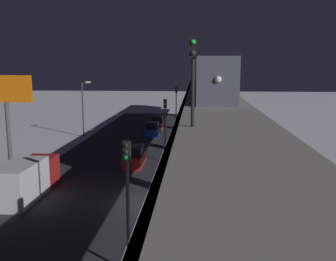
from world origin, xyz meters
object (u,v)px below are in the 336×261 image
Objects in this scene: box_truck at (26,179)px; sedan_blue at (153,130)px; traffic_light_near at (127,188)px; traffic_light_far at (176,101)px; sedan_red at (158,123)px; traffic_light_mid at (165,121)px; rail_signal at (193,66)px; commercial_billboard at (6,99)px; sedan_red_2 at (134,157)px; subway_train at (207,73)px.

sedan_blue is at bearing -104.56° from box_truck.
traffic_light_far is at bearing -90.00° from traffic_light_near.
traffic_light_mid is at bearing -82.07° from sedan_red.
commercial_billboard is at bearing -42.59° from rail_signal.
commercial_billboard is (16.74, -15.39, -2.86)m from rail_signal.
sedan_blue is at bearing 90.00° from sedan_red_2.
commercial_billboard reaches higher than box_truck.
subway_train is 12.06× the size of sedan_red_2.
subway_train reaches higher than commercial_billboard.
sedan_red_2 is 0.62× the size of box_truck.
sedan_blue is 0.96× the size of sedan_red.
rail_signal is 42.64m from traffic_light_far.
sedan_red is 22.72m from sedan_red_2.
rail_signal reaches higher than sedan_blue.
traffic_light_near is 1.00× the size of traffic_light_far.
sedan_red_2 is at bearing -81.56° from traffic_light_near.
traffic_light_near is 21.44m from traffic_light_mid.
commercial_billboard reaches higher than traffic_light_far.
rail_signal is (1.61, 35.97, 0.95)m from subway_train.
traffic_light_near is 0.72× the size of commercial_billboard.
rail_signal is at bearing 143.30° from box_truck.
subway_train is at bearing -131.72° from commercial_billboard.
commercial_billboard reaches higher than traffic_light_mid.
box_truck is (12.43, -9.26, -8.34)m from rail_signal.
subway_train reaches higher than traffic_light_mid.
commercial_billboard is (13.81, -16.08, 2.63)m from traffic_light_near.
commercial_billboard is at bearing -162.39° from sedan_red_2.
subway_train is at bearing 9.87° from sedan_blue.
traffic_light_mid is 1.00× the size of traffic_light_far.
rail_signal is 21.64m from sedan_red_2.
sedan_red is 1.01× the size of sedan_red_2.
rail_signal is 0.54× the size of box_truck.
sedan_red is 42.49m from traffic_light_near.
sedan_red is 32.98m from box_truck.
traffic_light_near is (2.93, 0.69, -5.49)m from rail_signal.
box_truck is (6.60, 9.59, 0.55)m from sedan_red_2.
traffic_light_mid is 21.44m from traffic_light_far.
sedan_red_2 is 20.05m from traffic_light_near.
traffic_light_near is (4.54, 36.66, -4.55)m from subway_train.
rail_signal is 22.92m from commercial_billboard.
subway_train is 8.94m from traffic_light_far.
sedan_blue is 35.65m from traffic_light_near.
subway_train is 13.87× the size of rail_signal.
subway_train is 36.02m from rail_signal.
commercial_billboard is at bearing -49.34° from traffic_light_near.
rail_signal is at bearing -80.46° from sedan_blue.
sedan_red is 4.51m from traffic_light_far.
box_truck is 15.17m from traffic_light_mid.
traffic_light_far is at bearing -90.00° from traffic_light_mid.
sedan_red_2 is at bearing -72.82° from rail_signal.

